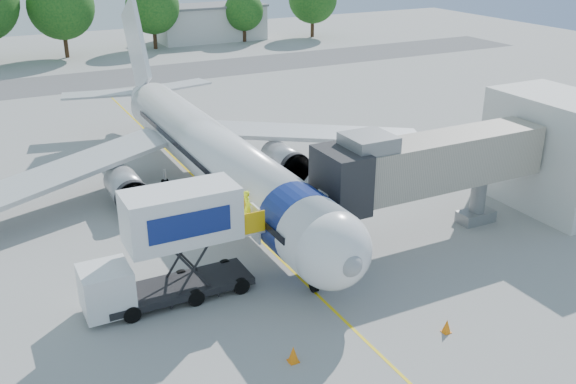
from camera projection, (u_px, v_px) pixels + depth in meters
name	position (u px, v px, depth m)	size (l,w,h in m)	color
ground	(237.00, 218.00, 38.93)	(160.00, 160.00, 0.00)	#999997
guidance_line	(237.00, 218.00, 38.92)	(0.15, 70.00, 0.01)	yellow
taxiway_strip	(94.00, 80.00, 73.40)	(120.00, 10.00, 0.01)	#59595B
aircraft	(211.00, 152.00, 41.18)	(34.17, 37.73, 11.35)	white
jet_bridge	(421.00, 166.00, 34.88)	(13.90, 3.20, 6.60)	#A49B8C
terminal_stub	(556.00, 152.00, 39.64)	(5.00, 8.00, 7.00)	silver
catering_hiloader	(169.00, 247.00, 29.47)	(8.50, 2.44, 5.50)	black
safety_cone_a	(447.00, 326.00, 27.90)	(0.40, 0.40, 0.64)	orange
safety_cone_b	(293.00, 354.00, 26.00)	(0.46, 0.46, 0.73)	orange
outbuilding_right	(211.00, 23.00, 98.08)	(16.40, 7.40, 5.30)	silver
tree_d	(61.00, 6.00, 83.59)	(8.59, 8.59, 10.95)	#382314
tree_e	(152.00, 7.00, 90.01)	(7.52, 7.52, 9.58)	#382314
tree_f	(244.00, 11.00, 96.22)	(5.85, 5.85, 7.46)	#382314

